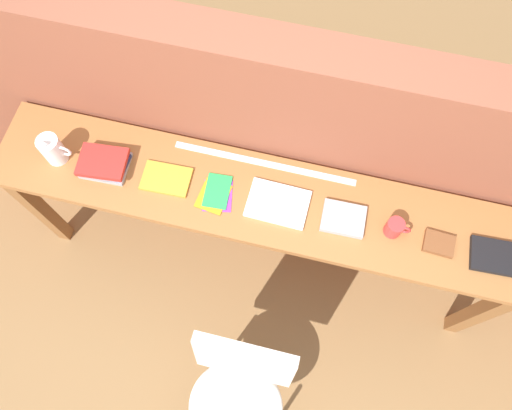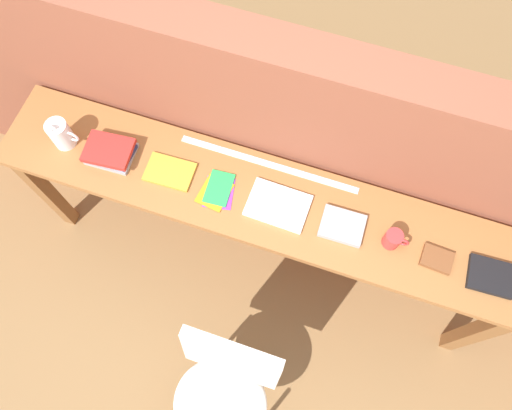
{
  "view_description": "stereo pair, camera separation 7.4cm",
  "coord_description": "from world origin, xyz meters",
  "views": [
    {
      "loc": [
        0.2,
        -0.56,
        2.95
      ],
      "look_at": [
        0.0,
        0.25,
        0.9
      ],
      "focal_mm": 35.0,
      "sensor_mm": 36.0,
      "label": 1
    },
    {
      "loc": [
        0.27,
        -0.54,
        2.95
      ],
      "look_at": [
        0.0,
        0.25,
        0.9
      ],
      "focal_mm": 35.0,
      "sensor_mm": 36.0,
      "label": 2
    }
  ],
  "objects": [
    {
      "name": "book_stack_leftmost",
      "position": [
        -0.72,
        0.28,
        0.91
      ],
      "size": [
        0.23,
        0.18,
        0.07
      ],
      "color": "#9E9EA3",
      "rests_on": "sideboard"
    },
    {
      "name": "pitcher_white",
      "position": [
        -0.95,
        0.27,
        0.96
      ],
      "size": [
        0.14,
        0.1,
        0.18
      ],
      "color": "white",
      "rests_on": "sideboard"
    },
    {
      "name": "brick_wall_back",
      "position": [
        0.0,
        0.64,
        0.76
      ],
      "size": [
        6.0,
        0.2,
        1.51
      ],
      "primitive_type": "cube",
      "color": "brown",
      "rests_on": "ground"
    },
    {
      "name": "book_grey_hardcover",
      "position": [
        0.39,
        0.28,
        0.89
      ],
      "size": [
        0.19,
        0.15,
        0.03
      ],
      "primitive_type": "cube",
      "rotation": [
        0.0,
        0.0,
        0.02
      ],
      "color": "#9E9EA3",
      "rests_on": "sideboard"
    },
    {
      "name": "pamphlet_pile_colourful",
      "position": [
        -0.19,
        0.26,
        0.88
      ],
      "size": [
        0.17,
        0.2,
        0.01
      ],
      "color": "purple",
      "rests_on": "sideboard"
    },
    {
      "name": "book_open_centre",
      "position": [
        0.09,
        0.28,
        0.89
      ],
      "size": [
        0.28,
        0.2,
        0.02
      ],
      "primitive_type": "cube",
      "rotation": [
        0.0,
        0.0,
        -0.03
      ],
      "color": "white",
      "rests_on": "sideboard"
    },
    {
      "name": "mug",
      "position": [
        0.61,
        0.28,
        0.92
      ],
      "size": [
        0.11,
        0.08,
        0.09
      ],
      "color": "red",
      "rests_on": "sideboard"
    },
    {
      "name": "ground_plane",
      "position": [
        0.0,
        0.0,
        0.0
      ],
      "size": [
        40.0,
        40.0,
        0.0
      ],
      "primitive_type": "plane",
      "color": "olive"
    },
    {
      "name": "book_repair_rightmost",
      "position": [
        1.04,
        0.26,
        0.89
      ],
      "size": [
        0.2,
        0.16,
        0.02
      ],
      "primitive_type": "cube",
      "rotation": [
        0.0,
        0.0,
        0.05
      ],
      "color": "black",
      "rests_on": "sideboard"
    },
    {
      "name": "sideboard",
      "position": [
        0.0,
        0.3,
        0.74
      ],
      "size": [
        2.5,
        0.44,
        0.88
      ],
      "color": "#996033",
      "rests_on": "ground"
    },
    {
      "name": "leather_journal_brown",
      "position": [
        0.81,
        0.26,
        0.89
      ],
      "size": [
        0.14,
        0.11,
        0.02
      ],
      "primitive_type": "cube",
      "rotation": [
        0.0,
        0.0,
        -0.06
      ],
      "color": "brown",
      "rests_on": "sideboard"
    },
    {
      "name": "magazine_cycling",
      "position": [
        -0.43,
        0.28,
        0.89
      ],
      "size": [
        0.23,
        0.16,
        0.02
      ],
      "primitive_type": "cube",
      "rotation": [
        0.0,
        0.0,
        0.04
      ],
      "color": "gold",
      "rests_on": "sideboard"
    },
    {
      "name": "chair_white_moulded",
      "position": [
        0.1,
        -0.51,
        0.53
      ],
      "size": [
        0.44,
        0.45,
        0.89
      ],
      "color": "silver",
      "rests_on": "ground"
    },
    {
      "name": "ruler_metal_back_edge",
      "position": [
        -0.01,
        0.47,
        0.88
      ],
      "size": [
        0.86,
        0.03,
        0.0
      ],
      "primitive_type": "cube",
      "color": "silver",
      "rests_on": "sideboard"
    }
  ]
}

